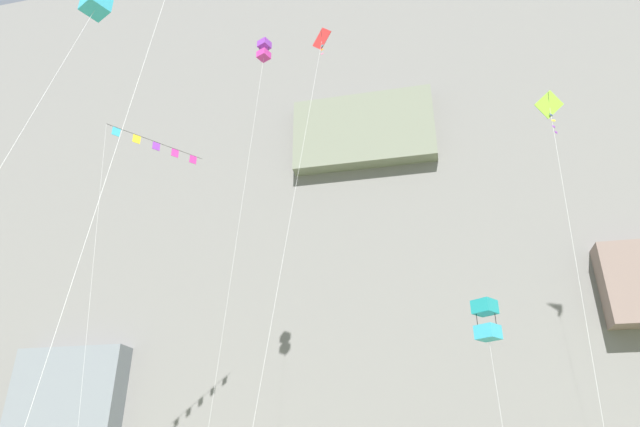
# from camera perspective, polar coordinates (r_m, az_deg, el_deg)

# --- Properties ---
(cliff_face) EXTENTS (180.00, 33.95, 66.29)m
(cliff_face) POSITION_cam_1_polar(r_m,az_deg,el_deg) (70.92, 6.53, -0.14)
(cliff_face) COLOR slate
(cliff_face) RESTS_ON ground
(kite_box_mid_center) EXTENTS (1.56, 6.33, 11.75)m
(kite_box_mid_center) POSITION_cam_1_polar(r_m,az_deg,el_deg) (32.11, 17.19, -10.70)
(kite_box_mid_center) COLOR teal
(kite_box_mid_center) RESTS_ON ground
(kite_banner_low_left) EXTENTS (4.46, 7.65, 24.01)m
(kite_banner_low_left) POSITION_cam_1_polar(r_m,az_deg,el_deg) (39.38, -17.26, 6.00)
(kite_banner_low_left) COLOR black
(kite_banner_low_left) RESTS_ON ground
(kite_diamond_mid_right) EXTENTS (2.96, 4.14, 25.81)m
(kite_diamond_mid_right) POSITION_cam_1_polar(r_m,az_deg,el_deg) (30.33, -0.32, 15.31)
(kite_diamond_mid_right) COLOR red
(kite_diamond_mid_right) RESTS_ON ground
(kite_box_high_right) EXTENTS (2.10, 2.00, 30.44)m
(kite_box_high_right) POSITION_cam_1_polar(r_m,az_deg,el_deg) (39.62, -5.96, 16.68)
(kite_box_high_right) COLOR purple
(kite_box_high_right) RESTS_ON ground
(kite_diamond_low_right) EXTENTS (1.76, 1.43, 19.22)m
(kite_diamond_low_right) POSITION_cam_1_polar(r_m,az_deg,el_deg) (27.09, 23.36, 8.83)
(kite_diamond_low_right) COLOR #8CCC33
(kite_diamond_low_right) RESTS_ON ground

